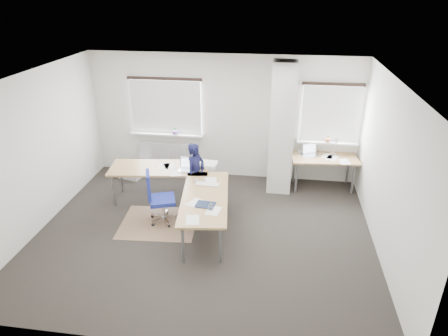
# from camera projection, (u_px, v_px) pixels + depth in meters

# --- Properties ---
(ground) EXTENTS (6.00, 6.00, 0.00)m
(ground) POSITION_uv_depth(u_px,v_px,m) (204.00, 233.00, 7.24)
(ground) COLOR black
(ground) RESTS_ON ground
(room_shell) EXTENTS (6.04, 5.04, 2.82)m
(room_shell) POSITION_uv_depth(u_px,v_px,m) (217.00, 135.00, 6.89)
(room_shell) COLOR silver
(room_shell) RESTS_ON ground
(floor_mat) EXTENTS (1.49, 1.29, 0.01)m
(floor_mat) POSITION_uv_depth(u_px,v_px,m) (159.00, 223.00, 7.55)
(floor_mat) COLOR #805F45
(floor_mat) RESTS_ON ground
(white_crate) EXTENTS (0.56, 0.45, 0.29)m
(white_crate) POSITION_uv_depth(u_px,v_px,m) (131.00, 171.00, 9.28)
(white_crate) COLOR white
(white_crate) RESTS_ON ground
(desk_main) EXTENTS (2.70, 2.63, 0.96)m
(desk_main) POSITION_uv_depth(u_px,v_px,m) (183.00, 182.00, 7.58)
(desk_main) COLOR olive
(desk_main) RESTS_ON ground
(desk_side) EXTENTS (1.46, 0.82, 1.22)m
(desk_side) POSITION_uv_depth(u_px,v_px,m) (324.00, 159.00, 8.60)
(desk_side) COLOR olive
(desk_side) RESTS_ON ground
(task_chair) EXTENTS (0.60, 0.58, 1.04)m
(task_chair) POSITION_uv_depth(u_px,v_px,m) (161.00, 208.00, 7.50)
(task_chair) COLOR navy
(task_chair) RESTS_ON ground
(person) EXTENTS (0.49, 0.56, 1.30)m
(person) POSITION_uv_depth(u_px,v_px,m) (196.00, 174.00, 8.00)
(person) COLOR black
(person) RESTS_ON ground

